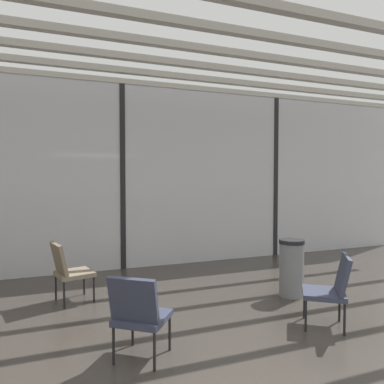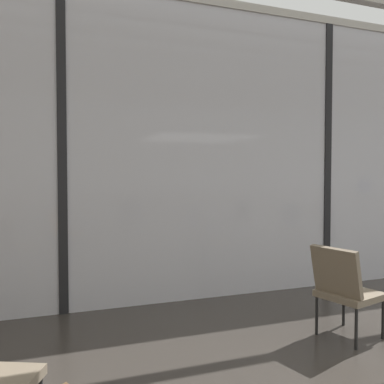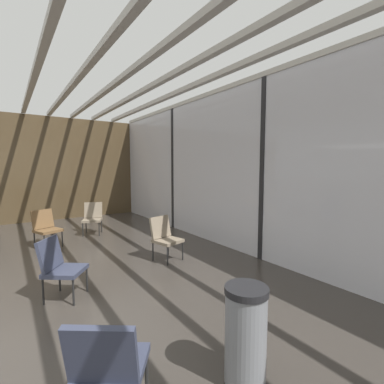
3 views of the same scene
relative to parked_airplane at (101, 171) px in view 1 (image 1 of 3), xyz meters
The scene contains 9 objects.
glass_curtain_wall 5.20m from the parked_airplane, 92.56° to the right, with size 14.00×0.08×3.60m, color silver.
window_mullion_1 5.20m from the parked_airplane, 92.56° to the right, with size 0.10×0.12×3.60m, color black.
window_mullion_2 6.14m from the parked_airplane, 57.80° to the right, with size 0.10×0.12×3.60m, color black.
ceiling_slats 8.65m from the parked_airplane, 91.56° to the right, with size 13.72×6.72×0.10m.
parked_airplane is the anchor object (origin of this frame).
lounge_chair_2 9.01m from the parked_airplane, 94.77° to the right, with size 0.70×0.71×0.87m.
lounge_chair_3 9.15m from the parked_airplane, 79.85° to the right, with size 0.71×0.70×0.87m.
lounge_chair_4 7.13m from the parked_airplane, 100.86° to the right, with size 0.63×0.59×0.87m.
trash_bin 8.14m from the parked_airplane, 76.67° to the right, with size 0.38×0.38×0.86m.
Camera 1 is at (-1.27, -1.88, 1.80)m, focal length 33.83 mm.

